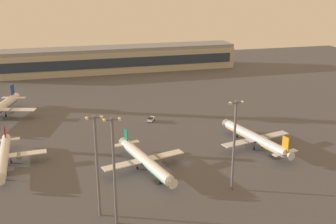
{
  "coord_description": "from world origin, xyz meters",
  "views": [
    {
      "loc": [
        -37.91,
        -117.62,
        59.14
      ],
      "look_at": [
        5.21,
        42.67,
        4.0
      ],
      "focal_mm": 42.64,
      "sensor_mm": 36.0,
      "label": 1
    }
  ],
  "objects_px": {
    "apron_light_central": "(97,161)",
    "maintenance_van": "(151,119)",
    "airplane_taxiway_distant": "(255,138)",
    "apron_light_west": "(114,166)",
    "apron_light_east": "(234,141)",
    "airplane_terminal_side": "(4,157)",
    "airplane_far_stand": "(145,160)"
  },
  "relations": [
    {
      "from": "apron_light_west",
      "to": "apron_light_east",
      "type": "distance_m",
      "value": 36.39
    },
    {
      "from": "airplane_terminal_side",
      "to": "apron_light_central",
      "type": "xyz_separation_m",
      "value": [
        27.75,
        -37.93,
        12.4
      ]
    },
    {
      "from": "airplane_taxiway_distant",
      "to": "apron_light_central",
      "type": "relative_size",
      "value": 1.32
    },
    {
      "from": "airplane_far_stand",
      "to": "airplane_terminal_side",
      "type": "xyz_separation_m",
      "value": [
        -44.63,
        15.08,
        -0.12
      ]
    },
    {
      "from": "airplane_terminal_side",
      "to": "airplane_far_stand",
      "type": "bearing_deg",
      "value": 158.31
    },
    {
      "from": "airplane_taxiway_distant",
      "to": "airplane_terminal_side",
      "type": "height_order",
      "value": "airplane_taxiway_distant"
    },
    {
      "from": "maintenance_van",
      "to": "airplane_terminal_side",
      "type": "bearing_deg",
      "value": 60.9
    },
    {
      "from": "airplane_far_stand",
      "to": "apron_light_central",
      "type": "bearing_deg",
      "value": 39.19
    },
    {
      "from": "airplane_taxiway_distant",
      "to": "apron_light_west",
      "type": "relative_size",
      "value": 1.28
    },
    {
      "from": "apron_light_east",
      "to": "apron_light_west",
      "type": "bearing_deg",
      "value": -166.64
    },
    {
      "from": "airplane_far_stand",
      "to": "apron_light_east",
      "type": "bearing_deg",
      "value": 124.86
    },
    {
      "from": "maintenance_van",
      "to": "apron_light_east",
      "type": "relative_size",
      "value": 0.16
    },
    {
      "from": "airplane_taxiway_distant",
      "to": "apron_light_west",
      "type": "height_order",
      "value": "apron_light_west"
    },
    {
      "from": "airplane_terminal_side",
      "to": "apron_light_west",
      "type": "distance_m",
      "value": 54.53
    },
    {
      "from": "maintenance_van",
      "to": "apron_light_east",
      "type": "bearing_deg",
      "value": 131.78
    },
    {
      "from": "airplane_far_stand",
      "to": "maintenance_van",
      "type": "relative_size",
      "value": 7.96
    },
    {
      "from": "apron_light_east",
      "to": "airplane_far_stand",
      "type": "bearing_deg",
      "value": 139.21
    },
    {
      "from": "airplane_taxiway_distant",
      "to": "apron_light_east",
      "type": "xyz_separation_m",
      "value": [
        -21.09,
        -26.77,
        12.03
      ]
    },
    {
      "from": "apron_light_central",
      "to": "apron_light_east",
      "type": "distance_m",
      "value": 39.28
    },
    {
      "from": "apron_light_central",
      "to": "apron_light_east",
      "type": "height_order",
      "value": "apron_light_central"
    },
    {
      "from": "apron_light_central",
      "to": "apron_light_east",
      "type": "xyz_separation_m",
      "value": [
        39.11,
        3.67,
        -0.19
      ]
    },
    {
      "from": "airplane_taxiway_distant",
      "to": "apron_light_central",
      "type": "distance_m",
      "value": 68.55
    },
    {
      "from": "apron_light_east",
      "to": "maintenance_van",
      "type": "bearing_deg",
      "value": 98.8
    },
    {
      "from": "airplane_terminal_side",
      "to": "apron_light_west",
      "type": "relative_size",
      "value": 1.23
    },
    {
      "from": "airplane_terminal_side",
      "to": "apron_light_central",
      "type": "height_order",
      "value": "apron_light_central"
    },
    {
      "from": "airplane_taxiway_distant",
      "to": "airplane_terminal_side",
      "type": "bearing_deg",
      "value": 162.16
    },
    {
      "from": "apron_light_central",
      "to": "apron_light_west",
      "type": "height_order",
      "value": "apron_light_west"
    },
    {
      "from": "apron_light_central",
      "to": "maintenance_van",
      "type": "bearing_deg",
      "value": 66.83
    },
    {
      "from": "airplane_far_stand",
      "to": "airplane_taxiway_distant",
      "type": "bearing_deg",
      "value": 175.59
    },
    {
      "from": "airplane_terminal_side",
      "to": "maintenance_van",
      "type": "distance_m",
      "value": 64.42
    },
    {
      "from": "airplane_terminal_side",
      "to": "apron_light_east",
      "type": "bearing_deg",
      "value": 149.85
    },
    {
      "from": "airplane_far_stand",
      "to": "apron_light_west",
      "type": "relative_size",
      "value": 1.26
    }
  ]
}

